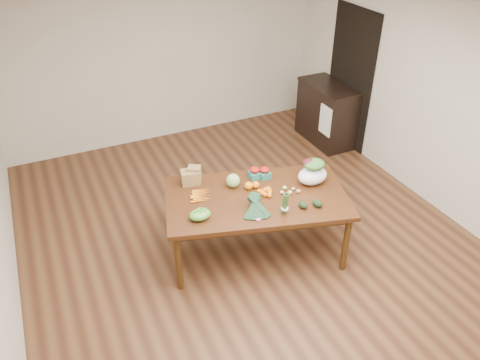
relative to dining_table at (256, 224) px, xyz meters
name	(u,v)px	position (x,y,z in m)	size (l,w,h in m)	color
floor	(248,241)	(-0.01, 0.17, -0.38)	(6.00, 6.00, 0.00)	brown
ceiling	(251,2)	(-0.01, 0.17, 2.33)	(5.00, 6.00, 0.02)	white
room_walls	(250,140)	(-0.01, 0.17, 0.97)	(5.02, 6.02, 2.70)	silver
dining_table	(256,224)	(0.00, 0.00, 0.00)	(1.92, 1.07, 0.75)	#492311
doorway_dark	(350,79)	(2.47, 1.77, 0.68)	(0.02, 1.00, 2.10)	black
cabinet	(326,113)	(2.21, 1.91, 0.10)	(0.52, 1.02, 0.94)	black
dish_towel	(325,120)	(1.95, 1.57, 0.18)	(0.02, 0.28, 0.45)	white
paper_bag	(190,176)	(-0.55, 0.53, 0.47)	(0.27, 0.23, 0.19)	olive
cabbage	(233,181)	(-0.15, 0.28, 0.45)	(0.15, 0.15, 0.15)	#9BC16F
strawberry_basket_a	(255,174)	(0.14, 0.33, 0.43)	(0.12, 0.12, 0.11)	red
strawberry_basket_b	(265,174)	(0.25, 0.29, 0.43)	(0.12, 0.12, 0.11)	red
orange_a	(249,186)	(-0.02, 0.16, 0.42)	(0.09, 0.09, 0.09)	#FF9E0F
orange_b	(256,185)	(0.06, 0.15, 0.41)	(0.08, 0.08, 0.08)	#FFA00F
orange_c	(268,190)	(0.15, 0.01, 0.41)	(0.07, 0.07, 0.07)	orange
mandarin_cluster	(266,191)	(0.11, -0.01, 0.42)	(0.18, 0.18, 0.09)	#F8610F
carrots	(201,195)	(-0.54, 0.25, 0.39)	(0.22, 0.24, 0.03)	orange
snap_pea_bag	(200,215)	(-0.68, -0.11, 0.42)	(0.22, 0.16, 0.10)	#53AD3A
kale_bunch	(257,208)	(-0.15, -0.29, 0.45)	(0.32, 0.40, 0.16)	#16321D
asparagus_bundle	(285,203)	(0.12, -0.39, 0.50)	(0.08, 0.08, 0.25)	#4A7134
potato_a	(282,192)	(0.27, -0.07, 0.40)	(0.05, 0.04, 0.04)	tan
potato_b	(290,192)	(0.34, -0.12, 0.40)	(0.06, 0.05, 0.05)	#D6B17B
potato_c	(293,189)	(0.41, -0.07, 0.39)	(0.05, 0.04, 0.04)	tan
potato_d	(285,188)	(0.33, -0.02, 0.40)	(0.05, 0.05, 0.05)	tan
potato_e	(298,191)	(0.44, -0.13, 0.40)	(0.05, 0.04, 0.04)	#DAB57D
avocado_a	(303,205)	(0.34, -0.39, 0.41)	(0.07, 0.11, 0.07)	black
avocado_b	(317,203)	(0.48, -0.43, 0.41)	(0.08, 0.12, 0.08)	black
salad_bag	(313,173)	(0.67, -0.03, 0.51)	(0.34, 0.26, 0.26)	white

